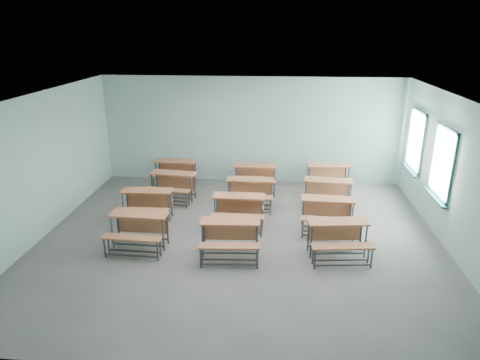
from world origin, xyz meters
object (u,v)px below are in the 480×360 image
object	(u,v)px
desk_unit_r0c2	(338,234)
desk_unit_r1c2	(328,210)
desk_unit_r2c0	(172,182)
desk_unit_r0c0	(138,226)
desk_unit_r3c0	(175,170)
desk_unit_r2c2	(328,190)
desk_unit_r3c2	(329,174)
desk_unit_r1c0	(146,201)
desk_unit_r3c1	(255,174)
desk_unit_r2c1	(250,189)
desk_unit_r1c1	(239,207)
desk_unit_r0c1	(230,234)

from	to	relation	value
desk_unit_r0c2	desk_unit_r1c2	world-z (taller)	same
desk_unit_r1c2	desk_unit_r2c0	xyz separation A→B (m)	(-4.07, 1.53, 0.00)
desk_unit_r0c0	desk_unit_r3c0	xyz separation A→B (m)	(-0.11, 3.88, 0.00)
desk_unit_r2c2	desk_unit_r3c2	size ratio (longest dim) A/B	0.99
desk_unit_r0c0	desk_unit_r1c2	bearing A→B (deg)	18.62
desk_unit_r1c2	desk_unit_r3c2	xyz separation A→B (m)	(0.31, 2.64, 0.00)
desk_unit_r1c2	desk_unit_r1c0	bearing A→B (deg)	-179.23
desk_unit_r0c0	desk_unit_r3c1	size ratio (longest dim) A/B	1.02
desk_unit_r1c0	desk_unit_r3c0	world-z (taller)	same
desk_unit_r0c2	desk_unit_r1c0	xyz separation A→B (m)	(-4.47, 1.40, 0.00)
desk_unit_r1c0	desk_unit_r2c1	xyz separation A→B (m)	(2.48, 1.05, 0.00)
desk_unit_r1c1	desk_unit_r3c1	size ratio (longest dim) A/B	1.00
desk_unit_r2c1	desk_unit_r2c2	xyz separation A→B (m)	(2.04, 0.11, 0.00)
desk_unit_r0c0	desk_unit_r2c2	size ratio (longest dim) A/B	0.97
desk_unit_r1c1	desk_unit_r3c0	world-z (taller)	same
desk_unit_r0c2	desk_unit_r3c1	world-z (taller)	same
desk_unit_r0c2	desk_unit_r2c2	bearing A→B (deg)	82.11
desk_unit_r0c1	desk_unit_r1c2	distance (m)	2.57
desk_unit_r3c0	desk_unit_r1c2	bearing A→B (deg)	-29.36
desk_unit_r0c2	desk_unit_r1c1	xyz separation A→B (m)	(-2.18, 1.24, 0.00)
desk_unit_r1c0	desk_unit_r2c2	size ratio (longest dim) A/B	0.98
desk_unit_r1c1	desk_unit_r2c0	world-z (taller)	same
desk_unit_r3c1	desk_unit_r2c1	bearing A→B (deg)	-93.54
desk_unit_r0c0	desk_unit_r3c2	world-z (taller)	same
desk_unit_r0c1	desk_unit_r2c0	size ratio (longest dim) A/B	0.98
desk_unit_r0c2	desk_unit_r1c1	world-z (taller)	same
desk_unit_r0c1	desk_unit_r2c0	distance (m)	3.52
desk_unit_r0c1	desk_unit_r2c2	distance (m)	3.55
desk_unit_r1c1	desk_unit_r2c0	bearing A→B (deg)	142.87
desk_unit_r1c2	desk_unit_r3c1	distance (m)	3.04
desk_unit_r0c0	desk_unit_r1c1	distance (m)	2.40
desk_unit_r3c0	desk_unit_r2c2	bearing A→B (deg)	-14.37
desk_unit_r3c1	desk_unit_r3c0	bearing A→B (deg)	174.24
desk_unit_r3c1	desk_unit_r2c0	bearing A→B (deg)	-158.73
desk_unit_r0c2	desk_unit_r3c1	bearing A→B (deg)	110.93
desk_unit_r3c0	desk_unit_r0c1	bearing A→B (deg)	-60.03
desk_unit_r1c1	desk_unit_r3c2	distance (m)	3.56
desk_unit_r2c1	desk_unit_r3c0	size ratio (longest dim) A/B	0.98
desk_unit_r2c1	desk_unit_r3c1	distance (m)	1.22
desk_unit_r0c1	desk_unit_r1c2	world-z (taller)	same
desk_unit_r2c0	desk_unit_r3c2	bearing A→B (deg)	20.65
desk_unit_r1c2	desk_unit_r2c2	world-z (taller)	same
desk_unit_r0c0	desk_unit_r2c2	world-z (taller)	same
desk_unit_r2c0	desk_unit_r3c0	bearing A→B (deg)	105.75
desk_unit_r1c2	desk_unit_r2c1	world-z (taller)	same
desk_unit_r2c2	desk_unit_r0c0	bearing A→B (deg)	-144.69
desk_unit_r0c2	desk_unit_r1c0	distance (m)	4.69
desk_unit_r1c1	desk_unit_r2c1	world-z (taller)	same
desk_unit_r0c1	desk_unit_r3c2	bearing A→B (deg)	55.02
desk_unit_r0c0	desk_unit_r2c1	bearing A→B (deg)	49.38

